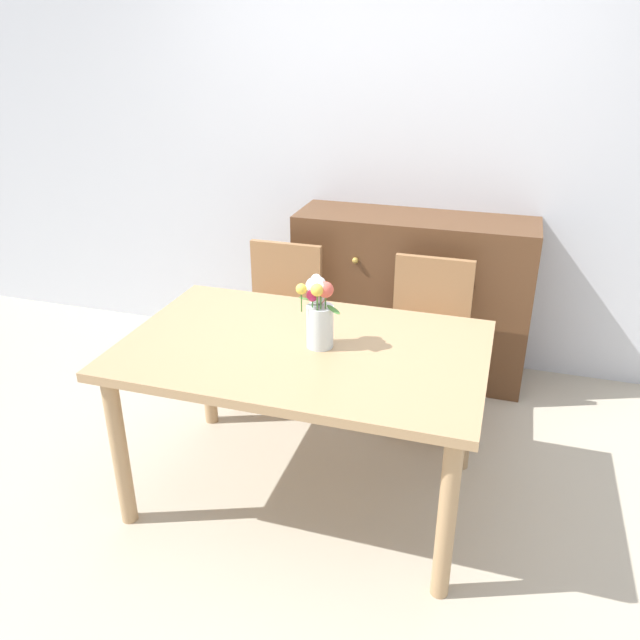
% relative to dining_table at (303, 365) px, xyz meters
% --- Properties ---
extents(ground_plane, '(12.00, 12.00, 0.00)m').
position_rel_dining_table_xyz_m(ground_plane, '(0.00, 0.00, -0.68)').
color(ground_plane, '#B7AD99').
extents(back_wall, '(7.00, 0.10, 2.80)m').
position_rel_dining_table_xyz_m(back_wall, '(0.00, 1.60, 0.72)').
color(back_wall, silver).
rests_on(back_wall, ground_plane).
extents(dining_table, '(1.53, 0.98, 0.77)m').
position_rel_dining_table_xyz_m(dining_table, '(0.00, 0.00, 0.00)').
color(dining_table, tan).
rests_on(dining_table, ground_plane).
extents(chair_left, '(0.42, 0.42, 0.90)m').
position_rel_dining_table_xyz_m(chair_left, '(-0.42, 0.83, -0.16)').
color(chair_left, '#9E7047').
rests_on(chair_left, ground_plane).
extents(chair_right, '(0.42, 0.42, 0.90)m').
position_rel_dining_table_xyz_m(chair_right, '(0.42, 0.83, -0.16)').
color(chair_right, '#9E7047').
rests_on(chair_right, ground_plane).
extents(dresser, '(1.40, 0.47, 1.00)m').
position_rel_dining_table_xyz_m(dresser, '(0.25, 1.33, -0.18)').
color(dresser, brown).
rests_on(dresser, ground_plane).
extents(flower_vase, '(0.19, 0.14, 0.30)m').
position_rel_dining_table_xyz_m(flower_vase, '(0.07, 0.02, 0.25)').
color(flower_vase, silver).
rests_on(flower_vase, dining_table).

